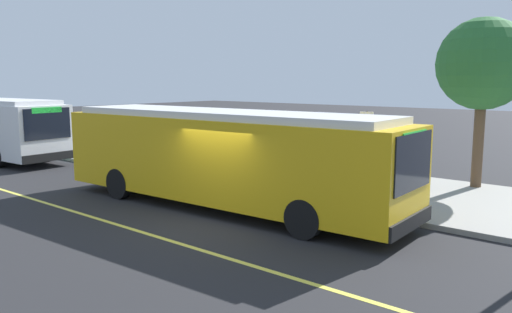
% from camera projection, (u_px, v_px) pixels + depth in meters
% --- Properties ---
extents(ground_plane, '(120.00, 120.00, 0.00)m').
position_uv_depth(ground_plane, '(222.00, 220.00, 14.34)').
color(ground_plane, '#232326').
extents(sidewalk_curb, '(44.00, 6.40, 0.15)m').
position_uv_depth(sidewalk_curb, '(336.00, 184.00, 18.87)').
color(sidewalk_curb, gray).
rests_on(sidewalk_curb, ground_plane).
extents(lane_stripe_center, '(36.00, 0.14, 0.01)m').
position_uv_depth(lane_stripe_center, '(160.00, 238.00, 12.68)').
color(lane_stripe_center, '#E0D64C').
rests_on(lane_stripe_center, ground_plane).
extents(transit_bus_main, '(11.86, 3.10, 2.95)m').
position_uv_depth(transit_bus_main, '(223.00, 155.00, 15.46)').
color(transit_bus_main, gold).
rests_on(transit_bus_main, ground_plane).
extents(bus_shelter, '(2.90, 1.60, 2.48)m').
position_uv_depth(bus_shelter, '(338.00, 133.00, 18.93)').
color(bus_shelter, '#333338').
rests_on(bus_shelter, sidewalk_curb).
extents(waiting_bench, '(1.60, 0.48, 0.95)m').
position_uv_depth(waiting_bench, '(341.00, 168.00, 19.03)').
color(waiting_bench, brown).
rests_on(waiting_bench, sidewalk_curb).
extents(route_sign_post, '(0.44, 0.08, 2.80)m').
position_uv_depth(route_sign_post, '(366.00, 145.00, 15.27)').
color(route_sign_post, '#333338').
rests_on(route_sign_post, sidewalk_curb).
extents(pedestrian_commuter, '(0.24, 0.40, 1.69)m').
position_uv_depth(pedestrian_commuter, '(297.00, 158.00, 18.14)').
color(pedestrian_commuter, '#282D47').
rests_on(pedestrian_commuter, sidewalk_curb).
extents(street_tree_near_shelter, '(3.13, 3.13, 5.81)m').
position_uv_depth(street_tree_near_shelter, '(483.00, 65.00, 17.46)').
color(street_tree_near_shelter, brown).
rests_on(street_tree_near_shelter, sidewalk_curb).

